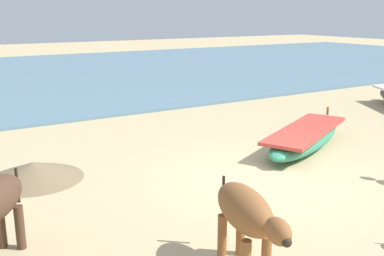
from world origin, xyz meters
TOP-DOWN VIEW (x-y plane):
  - ground at (0.00, 0.00)m, footprint 80.00×80.00m
  - sea_water at (0.00, 16.15)m, footprint 60.00×20.00m
  - fishing_boat_0 at (1.94, 1.07)m, footprint 3.60×2.41m
  - cow_second_adult_brown at (-2.27, -2.17)m, footprint 0.68×1.56m
  - debris_pile_0 at (-3.66, 2.25)m, footprint 2.21×2.21m

SIDE VIEW (x-z plane):
  - ground at x=0.00m, z-range 0.00..0.00m
  - sea_water at x=0.00m, z-range 0.00..0.08m
  - debris_pile_0 at x=-3.66m, z-range 0.00..0.32m
  - fishing_boat_0 at x=1.94m, z-range -0.08..0.58m
  - cow_second_adult_brown at x=-2.27m, z-range 0.22..1.25m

